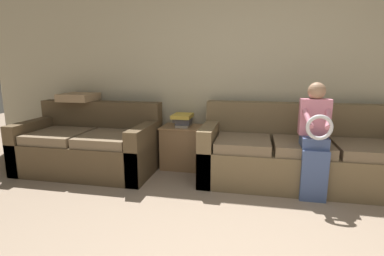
{
  "coord_description": "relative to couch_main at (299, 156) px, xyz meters",
  "views": [
    {
      "loc": [
        0.02,
        -1.31,
        1.33
      ],
      "look_at": [
        -0.59,
        1.58,
        0.71
      ],
      "focal_mm": 28.0,
      "sensor_mm": 36.0,
      "label": 1
    }
  ],
  "objects": [
    {
      "name": "wall_back",
      "position": [
        -0.55,
        0.5,
        0.96
      ],
      "size": [
        7.65,
        0.06,
        2.55
      ],
      "color": "#BCB293",
      "rests_on": "ground_plane"
    },
    {
      "name": "couch_main",
      "position": [
        0.0,
        0.0,
        0.0
      ],
      "size": [
        2.22,
        0.88,
        0.89
      ],
      "color": "brown",
      "rests_on": "ground_plane"
    },
    {
      "name": "couch_side",
      "position": [
        -2.57,
        -0.1,
        -0.01
      ],
      "size": [
        1.68,
        0.91,
        0.86
      ],
      "color": "brown",
      "rests_on": "ground_plane"
    },
    {
      "name": "child_left_seated",
      "position": [
        0.08,
        -0.37,
        0.33
      ],
      "size": [
        0.3,
        0.38,
        1.17
      ],
      "color": "#475B8E",
      "rests_on": "ground_plane"
    },
    {
      "name": "side_shelf",
      "position": [
        -1.43,
        0.23,
        -0.03
      ],
      "size": [
        0.55,
        0.43,
        0.55
      ],
      "color": "olive",
      "rests_on": "ground_plane"
    },
    {
      "name": "book_stack",
      "position": [
        -1.42,
        0.23,
        0.33
      ],
      "size": [
        0.24,
        0.32,
        0.16
      ],
      "color": "gray",
      "rests_on": "side_shelf"
    },
    {
      "name": "throw_pillow",
      "position": [
        -2.88,
        0.21,
        0.59
      ],
      "size": [
        0.44,
        0.44,
        0.1
      ],
      "color": "#A38460",
      "rests_on": "couch_side"
    }
  ]
}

